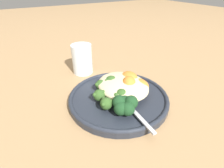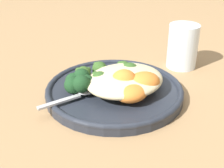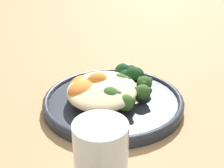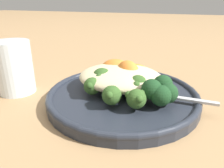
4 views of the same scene
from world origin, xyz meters
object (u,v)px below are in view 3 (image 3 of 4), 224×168
Objects in this scene: plate at (113,101)px; broccoli_stalk_4 at (118,84)px; broccoli_stalk_0 at (109,97)px; broccoli_stalk_3 at (134,86)px; sweet_potato_chunk_1 at (97,84)px; broccoli_stalk_1 at (121,101)px; water_glass at (101,158)px; quinoa_mound at (102,90)px; broccoli_stalk_2 at (134,93)px; spoon at (123,79)px; sweet_potato_chunk_2 at (86,85)px; sweet_potato_chunk_0 at (83,85)px; sweet_potato_chunk_3 at (83,92)px; kale_tuft at (130,74)px.

broccoli_stalk_4 reaches higher than plate.
broccoli_stalk_0 is 0.07m from broccoli_stalk_3.
broccoli_stalk_3 is 0.07m from sweet_potato_chunk_1.
sweet_potato_chunk_1 reaches higher than broccoli_stalk_1.
sweet_potato_chunk_1 is 0.22m from water_glass.
broccoli_stalk_3 is at bearing -56.22° from quinoa_mound.
broccoli_stalk_2 is 0.91× the size of spoon.
broccoli_stalk_3 is at bearing 116.34° from broccoli_stalk_0.
sweet_potato_chunk_2 reaches higher than spoon.
broccoli_stalk_4 is at bearing 146.83° from broccoli_stalk_2.
broccoli_stalk_4 reaches higher than sweet_potato_chunk_0.
broccoli_stalk_1 is at bearing -152.97° from plate.
sweet_potato_chunk_3 is (-0.04, -0.01, 0.00)m from sweet_potato_chunk_0.
broccoli_stalk_1 is at bearing -0.65° from water_glass.
broccoli_stalk_1 is 0.07m from broccoli_stalk_3.
sweet_potato_chunk_3 is 0.12m from spoon.
broccoli_stalk_3 is 0.05m from spoon.
broccoli_stalk_3 is at bearing -145.78° from spoon.
broccoli_stalk_4 reaches higher than broccoli_stalk_2.
quinoa_mound is 1.53× the size of water_glass.
plate is 0.08m from kale_tuft.
broccoli_stalk_2 is at bearing -96.83° from sweet_potato_chunk_0.
sweet_potato_chunk_2 is 0.52× the size of water_glass.
broccoli_stalk_0 is 0.92× the size of broccoli_stalk_1.
spoon is (0.05, -0.01, -0.01)m from broccoli_stalk_4.
sweet_potato_chunk_1 is at bearing -111.99° from sweet_potato_chunk_2.
sweet_potato_chunk_0 is at bearing 81.61° from plate.
broccoli_stalk_1 is 1.31× the size of sweet_potato_chunk_3.
broccoli_stalk_2 is 2.24× the size of sweet_potato_chunk_1.
quinoa_mound is at bearing 149.96° from kale_tuft.
broccoli_stalk_1 is 0.82× the size of water_glass.
quinoa_mound is 0.02m from sweet_potato_chunk_1.
broccoli_stalk_3 is at bearing -69.96° from sweet_potato_chunk_1.
kale_tuft is (0.08, -0.04, 0.00)m from quinoa_mound.
broccoli_stalk_4 is at bearing -59.18° from sweet_potato_chunk_1.
plate is 0.05m from broccoli_stalk_1.
kale_tuft is (0.10, -0.01, 0.01)m from broccoli_stalk_1.
kale_tuft is (0.06, -0.02, 0.03)m from plate.
quinoa_mound is 2.93× the size of sweet_potato_chunk_2.
broccoli_stalk_2 is at bearing -6.53° from water_glass.
sweet_potato_chunk_0 is at bearing 12.63° from sweet_potato_chunk_3.
sweet_potato_chunk_1 is 0.03m from sweet_potato_chunk_2.
water_glass reaches higher than sweet_potato_chunk_0.
broccoli_stalk_2 is 1.04× the size of broccoli_stalk_3.
broccoli_stalk_2 is at bearing -154.59° from spoon.
quinoa_mound is 3.18× the size of sweet_potato_chunk_1.
sweet_potato_chunk_1 is (-0.02, 0.04, 0.01)m from broccoli_stalk_4.
sweet_potato_chunk_3 reaches higher than quinoa_mound.
kale_tuft reaches higher than broccoli_stalk_1.
broccoli_stalk_0 is (-0.03, 0.00, 0.03)m from plate.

